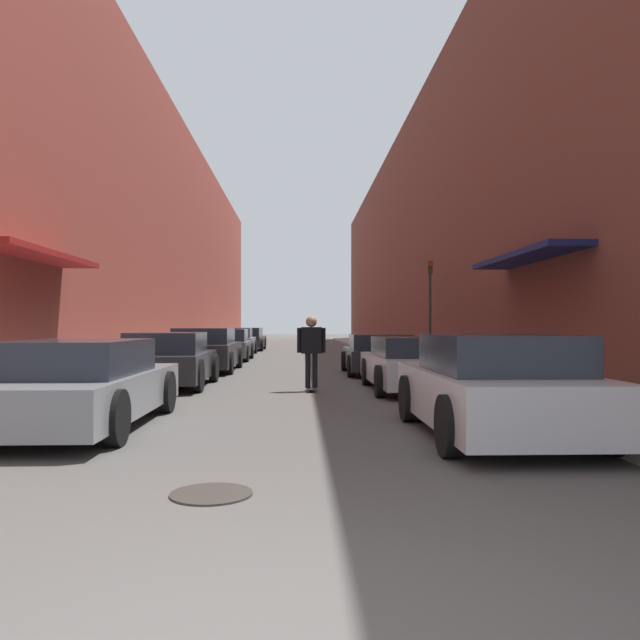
{
  "coord_description": "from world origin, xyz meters",
  "views": [
    {
      "loc": [
        0.29,
        -2.65,
        1.45
      ],
      "look_at": [
        0.76,
        11.35,
        1.55
      ],
      "focal_mm": 35.0,
      "sensor_mm": 36.0,
      "label": 1
    }
  ],
  "objects_px": {
    "parked_car_left_5": "(246,339)",
    "parked_car_right_0": "(495,387)",
    "parked_car_left_1": "(168,360)",
    "traffic_light": "(430,300)",
    "parked_car_left_2": "(205,350)",
    "parked_car_right_1": "(411,364)",
    "parked_car_left_4": "(234,342)",
    "manhole_cover": "(211,494)",
    "skateboarder": "(311,345)",
    "parked_car_right_2": "(379,355)",
    "parked_car_left_0": "(82,385)",
    "parked_car_left_3": "(228,345)"
  },
  "relations": [
    {
      "from": "parked_car_left_5",
      "to": "parked_car_right_0",
      "type": "height_order",
      "value": "parked_car_right_0"
    },
    {
      "from": "parked_car_left_1",
      "to": "traffic_light",
      "type": "distance_m",
      "value": 10.33
    },
    {
      "from": "parked_car_left_2",
      "to": "parked_car_right_1",
      "type": "height_order",
      "value": "parked_car_left_2"
    },
    {
      "from": "parked_car_left_1",
      "to": "parked_car_left_4",
      "type": "xyz_separation_m",
      "value": [
        -0.08,
        15.46,
        0.01
      ]
    },
    {
      "from": "parked_car_right_0",
      "to": "manhole_cover",
      "type": "distance_m",
      "value": 4.24
    },
    {
      "from": "parked_car_left_2",
      "to": "parked_car_left_1",
      "type": "bearing_deg",
      "value": -91.34
    },
    {
      "from": "skateboarder",
      "to": "traffic_light",
      "type": "height_order",
      "value": "traffic_light"
    },
    {
      "from": "parked_car_left_5",
      "to": "manhole_cover",
      "type": "relative_size",
      "value": 6.54
    },
    {
      "from": "parked_car_right_1",
      "to": "parked_car_left_4",
      "type": "bearing_deg",
      "value": 108.64
    },
    {
      "from": "parked_car_left_4",
      "to": "parked_car_left_5",
      "type": "distance_m",
      "value": 5.24
    },
    {
      "from": "parked_car_left_2",
      "to": "parked_car_left_5",
      "type": "relative_size",
      "value": 1.0
    },
    {
      "from": "parked_car_right_2",
      "to": "manhole_cover",
      "type": "bearing_deg",
      "value": -103.45
    },
    {
      "from": "parked_car_right_2",
      "to": "traffic_light",
      "type": "xyz_separation_m",
      "value": [
        2.18,
        3.14,
        1.73
      ]
    },
    {
      "from": "parked_car_right_1",
      "to": "parked_car_left_0",
      "type": "bearing_deg",
      "value": -139.45
    },
    {
      "from": "skateboarder",
      "to": "parked_car_left_1",
      "type": "bearing_deg",
      "value": 163.03
    },
    {
      "from": "parked_car_left_0",
      "to": "parked_car_right_1",
      "type": "bearing_deg",
      "value": 40.55
    },
    {
      "from": "parked_car_right_0",
      "to": "manhole_cover",
      "type": "height_order",
      "value": "parked_car_right_0"
    },
    {
      "from": "parked_car_left_3",
      "to": "parked_car_left_4",
      "type": "distance_m",
      "value": 4.69
    },
    {
      "from": "parked_car_left_2",
      "to": "traffic_light",
      "type": "xyz_separation_m",
      "value": [
        7.44,
        1.91,
        1.64
      ]
    },
    {
      "from": "parked_car_left_3",
      "to": "parked_car_right_0",
      "type": "distance_m",
      "value": 18.19
    },
    {
      "from": "parked_car_left_1",
      "to": "parked_car_right_1",
      "type": "distance_m",
      "value": 5.57
    },
    {
      "from": "parked_car_left_5",
      "to": "parked_car_right_1",
      "type": "height_order",
      "value": "parked_car_left_5"
    },
    {
      "from": "parked_car_left_2",
      "to": "parked_car_right_0",
      "type": "distance_m",
      "value": 12.76
    },
    {
      "from": "parked_car_left_0",
      "to": "parked_car_right_2",
      "type": "relative_size",
      "value": 1.16
    },
    {
      "from": "parked_car_left_0",
      "to": "manhole_cover",
      "type": "bearing_deg",
      "value": -56.72
    },
    {
      "from": "parked_car_left_2",
      "to": "parked_car_left_5",
      "type": "height_order",
      "value": "parked_car_left_2"
    },
    {
      "from": "parked_car_right_0",
      "to": "parked_car_right_2",
      "type": "height_order",
      "value": "parked_car_right_0"
    },
    {
      "from": "parked_car_left_2",
      "to": "parked_car_right_1",
      "type": "relative_size",
      "value": 1.11
    },
    {
      "from": "parked_car_left_5",
      "to": "skateboarder",
      "type": "distance_m",
      "value": 21.95
    },
    {
      "from": "parked_car_left_4",
      "to": "parked_car_right_1",
      "type": "relative_size",
      "value": 0.99
    },
    {
      "from": "parked_car_left_0",
      "to": "parked_car_right_1",
      "type": "relative_size",
      "value": 1.11
    },
    {
      "from": "parked_car_left_5",
      "to": "skateboarder",
      "type": "xyz_separation_m",
      "value": [
        3.26,
        -21.7,
        0.38
      ]
    },
    {
      "from": "parked_car_right_2",
      "to": "parked_car_left_5",
      "type": "bearing_deg",
      "value": 107.44
    },
    {
      "from": "parked_car_left_1",
      "to": "manhole_cover",
      "type": "bearing_deg",
      "value": -76.07
    },
    {
      "from": "parked_car_left_0",
      "to": "parked_car_right_0",
      "type": "bearing_deg",
      "value": -9.04
    },
    {
      "from": "parked_car_left_0",
      "to": "manhole_cover",
      "type": "height_order",
      "value": "parked_car_left_0"
    },
    {
      "from": "parked_car_left_0",
      "to": "traffic_light",
      "type": "relative_size",
      "value": 1.3
    },
    {
      "from": "parked_car_left_1",
      "to": "traffic_light",
      "type": "relative_size",
      "value": 1.12
    },
    {
      "from": "parked_car_left_5",
      "to": "traffic_light",
      "type": "relative_size",
      "value": 1.3
    },
    {
      "from": "parked_car_left_4",
      "to": "parked_car_right_2",
      "type": "xyz_separation_m",
      "value": [
        5.45,
        -11.75,
        -0.06
      ]
    },
    {
      "from": "parked_car_left_1",
      "to": "parked_car_right_1",
      "type": "xyz_separation_m",
      "value": [
        5.48,
        -1.02,
        -0.04
      ]
    },
    {
      "from": "parked_car_left_3",
      "to": "parked_car_right_2",
      "type": "bearing_deg",
      "value": -53.5
    },
    {
      "from": "parked_car_left_3",
      "to": "parked_car_left_4",
      "type": "xyz_separation_m",
      "value": [
        -0.23,
        4.69,
        0.01
      ]
    },
    {
      "from": "parked_car_left_5",
      "to": "skateboarder",
      "type": "bearing_deg",
      "value": -81.46
    },
    {
      "from": "parked_car_left_0",
      "to": "parked_car_right_1",
      "type": "distance_m",
      "value": 7.23
    },
    {
      "from": "parked_car_left_0",
      "to": "manhole_cover",
      "type": "distance_m",
      "value": 4.23
    },
    {
      "from": "parked_car_left_4",
      "to": "parked_car_right_2",
      "type": "bearing_deg",
      "value": -65.11
    },
    {
      "from": "parked_car_left_0",
      "to": "parked_car_left_3",
      "type": "bearing_deg",
      "value": 89.43
    },
    {
      "from": "parked_car_left_5",
      "to": "skateboarder",
      "type": "height_order",
      "value": "skateboarder"
    },
    {
      "from": "parked_car_right_1",
      "to": "manhole_cover",
      "type": "bearing_deg",
      "value": -111.28
    }
  ]
}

